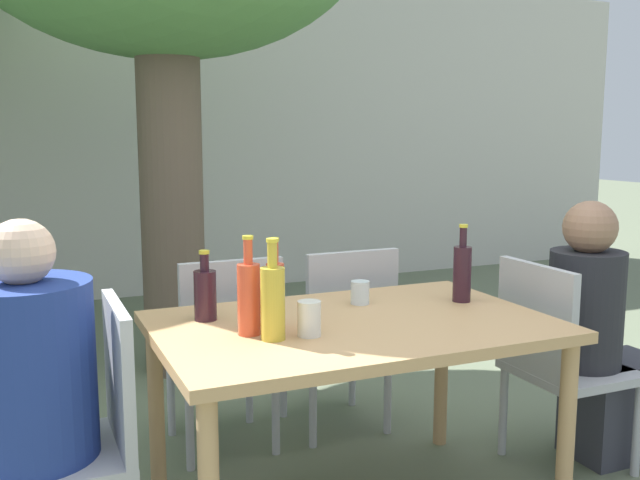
{
  "coord_description": "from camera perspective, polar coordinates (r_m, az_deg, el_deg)",
  "views": [
    {
      "loc": [
        -1.08,
        -2.21,
        1.41
      ],
      "look_at": [
        0.0,
        0.3,
        0.99
      ],
      "focal_mm": 40.0,
      "sensor_mm": 36.0,
      "label": 1
    }
  ],
  "objects": [
    {
      "name": "patio_chair_3",
      "position": [
        3.33,
        1.77,
        -7.22
      ],
      "size": [
        0.44,
        0.44,
        0.88
      ],
      "rotation": [
        0.0,
        0.0,
        3.14
      ],
      "color": "#B2B2B7",
      "rests_on": "ground_plane"
    },
    {
      "name": "patio_chair_1",
      "position": [
        3.13,
        18.3,
        -8.73
      ],
      "size": [
        0.44,
        0.44,
        0.88
      ],
      "rotation": [
        0.0,
        0.0,
        1.57
      ],
      "color": "#B2B2B7",
      "rests_on": "ground_plane"
    },
    {
      "name": "wine_bottle_1",
      "position": [
        2.87,
        11.3,
        -2.5
      ],
      "size": [
        0.07,
        0.07,
        0.31
      ],
      "color": "#331923",
      "rests_on": "dining_table_front"
    },
    {
      "name": "soda_bottle_0",
      "position": [
        2.37,
        -5.73,
        -4.51
      ],
      "size": [
        0.08,
        0.08,
        0.33
      ],
      "color": "#DB4C2D",
      "rests_on": "dining_table_front"
    },
    {
      "name": "oil_cruet_4",
      "position": [
        2.3,
        -3.8,
        -4.86
      ],
      "size": [
        0.08,
        0.08,
        0.33
      ],
      "color": "gold",
      "rests_on": "dining_table_front"
    },
    {
      "name": "drinking_glass_1",
      "position": [
        2.79,
        3.23,
        -4.22
      ],
      "size": [
        0.07,
        0.07,
        0.09
      ],
      "color": "silver",
      "rests_on": "dining_table_front"
    },
    {
      "name": "soda_bottle_3",
      "position": [
        2.45,
        -3.6,
        -4.23
      ],
      "size": [
        0.06,
        0.06,
        0.31
      ],
      "color": "#DB4C2D",
      "rests_on": "dining_table_front"
    },
    {
      "name": "cafe_building_wall",
      "position": [
        6.27,
        -13.54,
        8.37
      ],
      "size": [
        10.0,
        0.08,
        2.8
      ],
      "color": "beige",
      "rests_on": "ground_plane"
    },
    {
      "name": "dining_table_front",
      "position": [
        2.58,
        2.67,
        -8.24
      ],
      "size": [
        1.39,
        0.91,
        0.74
      ],
      "color": "tan",
      "rests_on": "ground_plane"
    },
    {
      "name": "patio_chair_0",
      "position": [
        2.4,
        -18.37,
        -14.14
      ],
      "size": [
        0.44,
        0.44,
        0.88
      ],
      "rotation": [
        0.0,
        0.0,
        -1.57
      ],
      "color": "#B2B2B7",
      "rests_on": "ground_plane"
    },
    {
      "name": "patio_chair_2",
      "position": [
        3.14,
        -7.55,
        -8.26
      ],
      "size": [
        0.44,
        0.44,
        0.88
      ],
      "rotation": [
        0.0,
        0.0,
        3.14
      ],
      "color": "#B2B2B7",
      "rests_on": "ground_plane"
    },
    {
      "name": "person_seated_0",
      "position": [
        2.38,
        -24.05,
        -13.84
      ],
      "size": [
        0.6,
        0.39,
        1.16
      ],
      "rotation": [
        0.0,
        0.0,
        -1.57
      ],
      "color": "#383842",
      "rests_on": "ground_plane"
    },
    {
      "name": "wine_bottle_2",
      "position": [
        2.57,
        -9.17,
        -4.22
      ],
      "size": [
        0.08,
        0.08,
        0.25
      ],
      "color": "#331923",
      "rests_on": "dining_table_front"
    },
    {
      "name": "person_seated_1",
      "position": [
        3.28,
        21.48,
        -7.96
      ],
      "size": [
        0.55,
        0.31,
        1.13
      ],
      "rotation": [
        0.0,
        0.0,
        1.57
      ],
      "color": "#383842",
      "rests_on": "ground_plane"
    },
    {
      "name": "drinking_glass_0",
      "position": [
        2.36,
        -0.87,
        -6.3
      ],
      "size": [
        0.08,
        0.08,
        0.12
      ],
      "color": "silver",
      "rests_on": "dining_table_front"
    }
  ]
}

